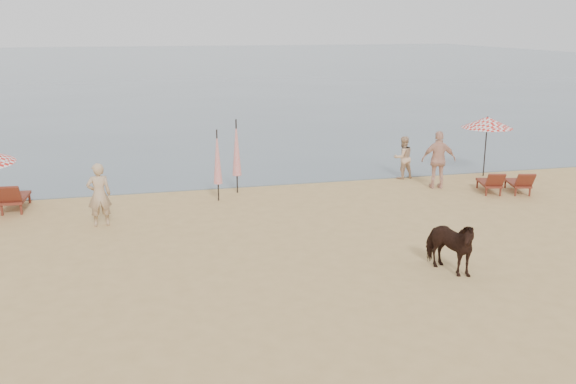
# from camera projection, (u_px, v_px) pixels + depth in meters

# --- Properties ---
(ground) EXTENTS (120.00, 120.00, 0.00)m
(ground) POSITION_uv_depth(u_px,v_px,m) (349.00, 307.00, 12.81)
(ground) COLOR tan
(ground) RESTS_ON ground
(sea) EXTENTS (160.00, 140.00, 0.06)m
(sea) POSITION_uv_depth(u_px,v_px,m) (155.00, 64.00, 87.83)
(sea) COLOR #51606B
(sea) RESTS_ON ground
(lounger_cluster_right) EXTENTS (1.85, 1.80, 0.55)m
(lounger_cluster_right) POSITION_uv_depth(u_px,v_px,m) (505.00, 182.00, 21.25)
(lounger_cluster_right) COLOR maroon
(lounger_cluster_right) RESTS_ON ground
(umbrella_open_right) EXTENTS (1.82, 1.82, 2.22)m
(umbrella_open_right) POSITION_uv_depth(u_px,v_px,m) (487.00, 122.00, 23.28)
(umbrella_open_right) COLOR black
(umbrella_open_right) RESTS_ON ground
(umbrella_closed_left) EXTENTS (0.30, 0.30, 2.47)m
(umbrella_closed_left) POSITION_uv_depth(u_px,v_px,m) (237.00, 148.00, 21.06)
(umbrella_closed_left) COLOR black
(umbrella_closed_left) RESTS_ON ground
(umbrella_closed_right) EXTENTS (0.28, 0.28, 2.29)m
(umbrella_closed_right) POSITION_uv_depth(u_px,v_px,m) (217.00, 157.00, 20.13)
(umbrella_closed_right) COLOR black
(umbrella_closed_right) RESTS_ON ground
(cow) EXTENTS (1.23, 1.68, 1.29)m
(cow) POSITION_uv_depth(u_px,v_px,m) (448.00, 245.00, 14.45)
(cow) COLOR black
(cow) RESTS_ON ground
(beachgoer_left) EXTENTS (0.70, 0.51, 1.79)m
(beachgoer_left) POSITION_uv_depth(u_px,v_px,m) (99.00, 195.00, 17.73)
(beachgoer_left) COLOR tan
(beachgoer_left) RESTS_ON ground
(beachgoer_right_a) EXTENTS (0.82, 0.68, 1.55)m
(beachgoer_right_a) POSITION_uv_depth(u_px,v_px,m) (403.00, 157.00, 23.22)
(beachgoer_right_a) COLOR tan
(beachgoer_right_a) RESTS_ON ground
(beachgoer_right_b) EXTENTS (1.24, 0.75, 1.97)m
(beachgoer_right_b) POSITION_uv_depth(u_px,v_px,m) (439.00, 160.00, 21.79)
(beachgoer_right_b) COLOR #DEA48A
(beachgoer_right_b) RESTS_ON ground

